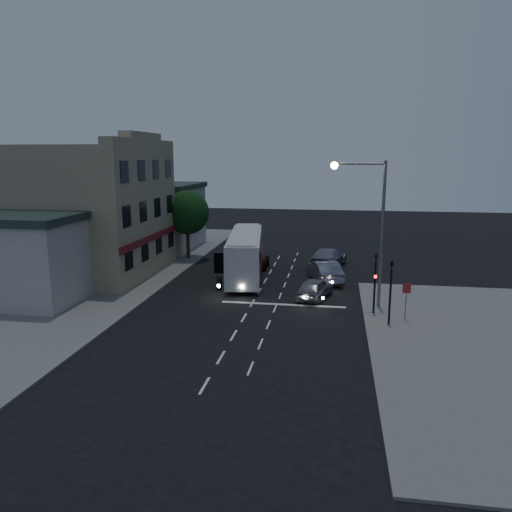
% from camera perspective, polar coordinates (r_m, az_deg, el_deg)
% --- Properties ---
extents(ground, '(120.00, 120.00, 0.00)m').
position_cam_1_polar(ground, '(30.62, -1.05, -6.48)').
color(ground, black).
extents(sidewalk_near, '(12.00, 24.00, 0.12)m').
position_cam_1_polar(sidewalk_near, '(27.52, 25.40, -9.59)').
color(sidewalk_near, slate).
rests_on(sidewalk_near, ground).
extents(sidewalk_far, '(12.00, 50.00, 0.12)m').
position_cam_1_polar(sidewalk_far, '(41.99, -16.79, -1.94)').
color(sidewalk_far, slate).
rests_on(sidewalk_far, ground).
extents(road_markings, '(8.00, 30.55, 0.01)m').
position_cam_1_polar(road_markings, '(33.57, 2.12, -4.86)').
color(road_markings, silver).
rests_on(road_markings, ground).
extents(tour_bus, '(3.89, 11.67, 3.51)m').
position_cam_1_polar(tour_bus, '(39.02, -1.23, 0.31)').
color(tour_bus, silver).
rests_on(tour_bus, ground).
extents(car_suv, '(2.67, 4.38, 1.39)m').
position_cam_1_polar(car_suv, '(33.65, 6.75, -3.67)').
color(car_suv, gray).
rests_on(car_suv, ground).
extents(car_sedan_a, '(3.04, 5.22, 1.63)m').
position_cam_1_polar(car_sedan_a, '(38.08, 7.85, -1.74)').
color(car_sedan_a, gray).
rests_on(car_sedan_a, ground).
extents(car_sedan_b, '(3.50, 6.05, 1.65)m').
position_cam_1_polar(car_sedan_b, '(43.06, 8.23, -0.20)').
color(car_sedan_b, gray).
rests_on(car_sedan_b, ground).
extents(traffic_signal_main, '(0.25, 0.35, 4.10)m').
position_cam_1_polar(traffic_signal_main, '(30.37, 13.47, -2.20)').
color(traffic_signal_main, black).
rests_on(traffic_signal_main, sidewalk_near).
extents(traffic_signal_side, '(0.18, 0.15, 4.10)m').
position_cam_1_polar(traffic_signal_side, '(28.53, 15.15, -3.17)').
color(traffic_signal_side, black).
rests_on(traffic_signal_side, sidewalk_near).
extents(regulatory_sign, '(0.45, 0.12, 2.20)m').
position_cam_1_polar(regulatory_sign, '(29.78, 16.80, -4.29)').
color(regulatory_sign, slate).
rests_on(regulatory_sign, sidewalk_near).
extents(streetlight, '(3.32, 0.44, 9.00)m').
position_cam_1_polar(streetlight, '(31.17, 13.09, 4.35)').
color(streetlight, slate).
rests_on(streetlight, sidewalk_near).
extents(main_building, '(10.12, 12.00, 11.00)m').
position_cam_1_polar(main_building, '(41.59, -18.39, 4.97)').
color(main_building, '#918358').
rests_on(main_building, sidewalk_far).
extents(low_building_south, '(7.40, 5.40, 5.70)m').
position_cam_1_polar(low_building_south, '(34.96, -25.32, -0.25)').
color(low_building_south, beige).
rests_on(low_building_south, sidewalk_far).
extents(low_building_north, '(9.40, 9.40, 6.50)m').
position_cam_1_polar(low_building_north, '(52.49, -11.81, 4.59)').
color(low_building_north, beige).
rests_on(low_building_north, sidewalk_far).
extents(street_tree, '(4.00, 4.00, 6.20)m').
position_cam_1_polar(street_tree, '(45.97, -7.88, 5.18)').
color(street_tree, black).
rests_on(street_tree, sidewalk_far).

